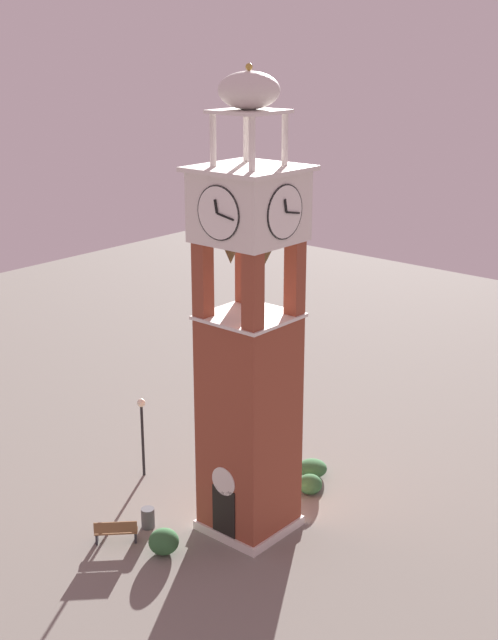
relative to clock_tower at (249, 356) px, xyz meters
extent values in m
plane|color=gray|center=(0.00, 0.00, -7.04)|extent=(80.00, 80.00, 0.00)
cube|color=brown|center=(0.00, 0.00, -2.80)|extent=(2.86, 2.86, 8.49)
cube|color=silver|center=(0.00, 0.00, -6.87)|extent=(3.06, 3.06, 0.35)
cube|color=black|center=(0.00, -1.44, -5.89)|extent=(1.10, 0.04, 2.20)
cylinder|color=silver|center=(0.00, -1.44, -4.49)|extent=(1.10, 0.04, 1.10)
cube|color=brown|center=(-1.15, -1.15, 2.85)|extent=(0.56, 0.56, 2.81)
cube|color=brown|center=(1.15, -1.15, 2.85)|extent=(0.56, 0.56, 2.81)
cube|color=brown|center=(-1.15, 1.15, 2.85)|extent=(0.56, 0.56, 2.81)
cube|color=brown|center=(1.15, 1.15, 2.85)|extent=(0.56, 0.56, 2.81)
cube|color=silver|center=(0.00, 0.00, 1.51)|extent=(3.02, 3.02, 0.12)
cone|color=brown|center=(0.64, 0.05, 3.72)|extent=(0.51, 0.51, 0.53)
cone|color=brown|center=(-0.37, 0.53, 3.72)|extent=(0.46, 0.46, 0.47)
cone|color=brown|center=(-0.43, -0.48, 3.72)|extent=(0.44, 0.44, 0.52)
cube|color=silver|center=(0.00, 0.00, 5.46)|extent=(3.10, 3.10, 2.42)
cylinder|color=white|center=(0.00, -1.57, 5.46)|extent=(1.84, 0.05, 1.84)
torus|color=black|center=(0.00, -1.57, 5.46)|extent=(1.86, 0.06, 1.86)
cube|color=black|center=(-0.04, -1.63, 5.69)|extent=(0.18, 0.03, 0.47)
cube|color=black|center=(0.36, -1.63, 5.40)|extent=(0.73, 0.03, 0.19)
cylinder|color=white|center=(0.00, 1.57, 5.46)|extent=(1.84, 0.05, 1.84)
torus|color=black|center=(0.00, 1.57, 5.46)|extent=(1.86, 0.06, 1.86)
cube|color=black|center=(-0.04, 1.63, 5.69)|extent=(0.18, 0.03, 0.47)
cube|color=black|center=(0.36, 1.63, 5.40)|extent=(0.73, 0.03, 0.19)
cylinder|color=white|center=(-1.57, 0.00, 5.46)|extent=(0.05, 1.84, 1.84)
torus|color=black|center=(-1.57, 0.00, 5.46)|extent=(0.06, 1.86, 1.86)
cube|color=black|center=(-1.63, -0.04, 5.69)|extent=(0.03, 0.18, 0.47)
cube|color=black|center=(-1.63, 0.36, 5.40)|extent=(0.03, 0.73, 0.19)
cylinder|color=white|center=(1.57, 0.00, 5.46)|extent=(0.05, 1.84, 1.84)
torus|color=black|center=(1.57, 0.00, 5.46)|extent=(0.06, 1.86, 1.86)
cube|color=black|center=(1.63, -0.04, 5.69)|extent=(0.03, 0.18, 0.47)
cube|color=black|center=(1.63, 0.36, 5.40)|extent=(0.03, 0.73, 0.19)
cube|color=silver|center=(0.00, 0.00, 6.75)|extent=(3.46, 3.46, 0.16)
cylinder|color=silver|center=(-0.85, -0.85, 7.70)|extent=(0.22, 0.22, 1.74)
cylinder|color=silver|center=(0.85, -0.85, 7.70)|extent=(0.22, 0.22, 1.74)
cylinder|color=silver|center=(-0.85, 0.85, 7.70)|extent=(0.22, 0.22, 1.74)
cylinder|color=silver|center=(0.85, 0.85, 7.70)|extent=(0.22, 0.22, 1.74)
cube|color=silver|center=(0.00, 0.00, 8.63)|extent=(2.14, 2.14, 0.12)
ellipsoid|color=silver|center=(0.00, 0.00, 9.31)|extent=(2.06, 2.06, 1.24)
sphere|color=#B79338|center=(0.00, 0.00, 10.05)|extent=(0.24, 0.24, 0.24)
cube|color=brown|center=(-3.09, -4.04, -6.59)|extent=(1.44, 1.45, 0.06)
cube|color=brown|center=(-2.96, -4.17, -6.31)|extent=(1.16, 1.17, 0.44)
cube|color=#2D2D33|center=(-3.60, -4.55, -6.83)|extent=(0.34, 0.34, 0.42)
cube|color=#2D2D33|center=(-2.59, -3.52, -6.83)|extent=(0.34, 0.34, 0.42)
cylinder|color=black|center=(-6.15, 0.21, -5.44)|extent=(0.12, 0.12, 3.21)
sphere|color=#F9EFCC|center=(-6.15, 0.21, -3.66)|extent=(0.36, 0.36, 0.36)
cylinder|color=#4C4C51|center=(-2.93, -2.56, -6.64)|extent=(0.52, 0.52, 0.80)
ellipsoid|color=#336638|center=(0.24, 3.63, -6.65)|extent=(1.02, 1.02, 0.80)
ellipsoid|color=#336638|center=(-0.57, 4.89, -6.69)|extent=(1.26, 1.26, 0.70)
ellipsoid|color=#336638|center=(-1.21, -3.39, -6.58)|extent=(1.12, 1.12, 0.93)
camera|label=1|loc=(18.96, -22.23, 10.89)|focal=48.37mm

